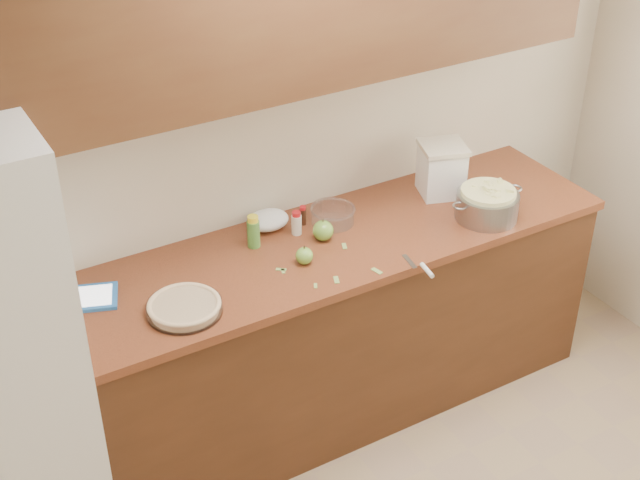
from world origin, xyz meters
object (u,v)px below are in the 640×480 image
pie (184,307)px  colander (487,204)px  tablet (87,298)px  flour_canister (441,169)px

pie → colander: size_ratio=0.78×
pie → tablet: (-0.29, 0.26, -0.02)m
colander → flour_canister: flour_canister is taller
pie → colander: colander is taller
tablet → colander: bearing=10.9°
flour_canister → colander: bearing=-81.4°
pie → tablet: size_ratio=1.05×
flour_canister → tablet: 1.68m
pie → colander: bearing=-0.9°
colander → tablet: 1.74m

